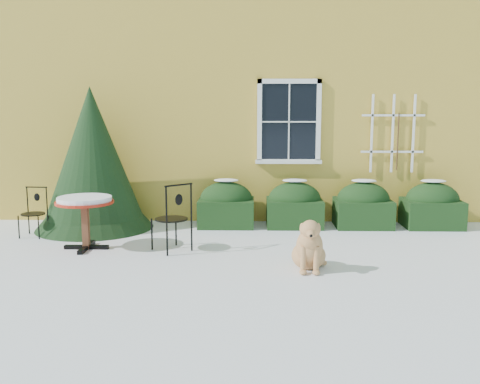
{
  "coord_description": "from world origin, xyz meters",
  "views": [
    {
      "loc": [
        0.2,
        -7.47,
        2.22
      ],
      "look_at": [
        0.0,
        1.0,
        0.9
      ],
      "focal_mm": 40.0,
      "sensor_mm": 36.0,
      "label": 1
    }
  ],
  "objects_px": {
    "evergreen_shrub": "(93,172)",
    "bistro_table": "(85,206)",
    "patio_chair_near": "(173,217)",
    "patio_chair_far": "(34,212)",
    "dog": "(309,249)"
  },
  "relations": [
    {
      "from": "patio_chair_near",
      "to": "patio_chair_far",
      "type": "bearing_deg",
      "value": -61.12
    },
    {
      "from": "evergreen_shrub",
      "to": "patio_chair_far",
      "type": "xyz_separation_m",
      "value": [
        -0.88,
        -0.66,
        -0.63
      ]
    },
    {
      "from": "evergreen_shrub",
      "to": "bistro_table",
      "type": "xyz_separation_m",
      "value": [
        0.31,
        -1.52,
        -0.35
      ]
    },
    {
      "from": "patio_chair_far",
      "to": "dog",
      "type": "xyz_separation_m",
      "value": [
        4.63,
        -1.91,
        -0.12
      ]
    },
    {
      "from": "evergreen_shrub",
      "to": "bistro_table",
      "type": "bearing_deg",
      "value": -78.6
    },
    {
      "from": "patio_chair_near",
      "to": "bistro_table",
      "type": "bearing_deg",
      "value": -44.54
    },
    {
      "from": "bistro_table",
      "to": "patio_chair_far",
      "type": "bearing_deg",
      "value": 143.9
    },
    {
      "from": "patio_chair_near",
      "to": "patio_chair_far",
      "type": "height_order",
      "value": "patio_chair_near"
    },
    {
      "from": "patio_chair_near",
      "to": "dog",
      "type": "relative_size",
      "value": 1.29
    },
    {
      "from": "dog",
      "to": "evergreen_shrub",
      "type": "bearing_deg",
      "value": 148.61
    },
    {
      "from": "patio_chair_near",
      "to": "dog",
      "type": "height_order",
      "value": "patio_chair_near"
    },
    {
      "from": "evergreen_shrub",
      "to": "bistro_table",
      "type": "height_order",
      "value": "evergreen_shrub"
    },
    {
      "from": "evergreen_shrub",
      "to": "dog",
      "type": "height_order",
      "value": "evergreen_shrub"
    },
    {
      "from": "patio_chair_far",
      "to": "dog",
      "type": "relative_size",
      "value": 1.02
    },
    {
      "from": "bistro_table",
      "to": "dog",
      "type": "height_order",
      "value": "bistro_table"
    }
  ]
}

